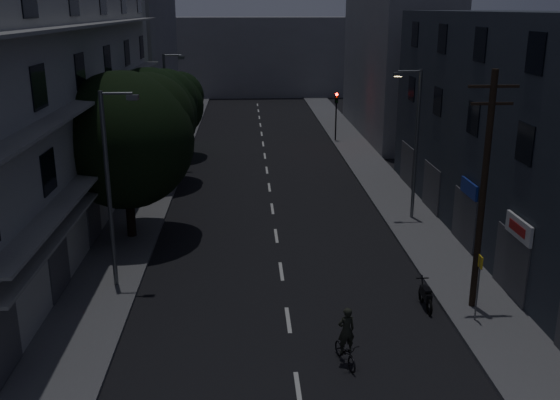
{
  "coord_description": "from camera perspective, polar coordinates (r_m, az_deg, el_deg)",
  "views": [
    {
      "loc": [
        -1.47,
        -14.37,
        11.17
      ],
      "look_at": [
        0.0,
        12.0,
        3.0
      ],
      "focal_mm": 40.0,
      "sensor_mm": 36.0,
      "label": 1
    }
  ],
  "objects": [
    {
      "name": "traffic_signal_far_left",
      "position": [
        54.34,
        -8.38,
        8.47
      ],
      "size": [
        0.28,
        0.37,
        4.1
      ],
      "color": "black",
      "rests_on": "sidewalk_left"
    },
    {
      "name": "traffic_signal_far_right",
      "position": [
        54.04,
        5.17,
        8.53
      ],
      "size": [
        0.28,
        0.37,
        4.1
      ],
      "color": "black",
      "rests_on": "sidewalk_right"
    },
    {
      "name": "street_lamp_left_far",
      "position": [
        44.82,
        -10.21,
        8.49
      ],
      "size": [
        1.51,
        0.25,
        8.0
      ],
      "color": "#54585C",
      "rests_on": "sidewalk_left"
    },
    {
      "name": "tree_far",
      "position": [
        48.58,
        -10.07,
        8.73
      ],
      "size": [
        5.28,
        5.28,
        6.53
      ],
      "color": "black",
      "rests_on": "sidewalk_left"
    },
    {
      "name": "tree_mid",
      "position": [
        40.93,
        -11.75,
        7.91
      ],
      "size": [
        6.07,
        6.07,
        7.47
      ],
      "color": "black",
      "rests_on": "sidewalk_left"
    },
    {
      "name": "sidewalk_left",
      "position": [
        41.34,
        -11.46,
        1.27
      ],
      "size": [
        3.0,
        90.0,
        0.15
      ],
      "primitive_type": "cube",
      "color": "#565659",
      "rests_on": "ground"
    },
    {
      "name": "street_lamp_right",
      "position": [
        33.9,
        12.2,
        5.62
      ],
      "size": [
        1.51,
        0.25,
        8.0
      ],
      "color": "slate",
      "rests_on": "sidewalk_right"
    },
    {
      "name": "building_left",
      "position": [
        34.28,
        -21.29,
        9.04
      ],
      "size": [
        7.0,
        36.0,
        14.0
      ],
      "color": "#A7A7A2",
      "rests_on": "ground"
    },
    {
      "name": "ground",
      "position": [
        40.95,
        -1.01,
        1.35
      ],
      "size": [
        160.0,
        160.0,
        0.0
      ],
      "primitive_type": "plane",
      "color": "black",
      "rests_on": "ground"
    },
    {
      "name": "cyclist",
      "position": [
        20.88,
        6.03,
        -13.06
      ],
      "size": [
        0.95,
        1.68,
        2.02
      ],
      "rotation": [
        0.0,
        0.0,
        0.26
      ],
      "color": "black",
      "rests_on": "ground"
    },
    {
      "name": "building_far_left",
      "position": [
        63.33,
        -13.15,
        13.89
      ],
      "size": [
        6.0,
        20.0,
        16.0
      ],
      "primitive_type": "cube",
      "color": "slate",
      "rests_on": "ground"
    },
    {
      "name": "building_far_end",
      "position": [
        84.6,
        -2.25,
        12.99
      ],
      "size": [
        24.0,
        8.0,
        10.0
      ],
      "primitive_type": "cube",
      "color": "slate",
      "rests_on": "ground"
    },
    {
      "name": "sidewalk_right",
      "position": [
        41.87,
        9.3,
        1.59
      ],
      "size": [
        3.0,
        90.0,
        0.15
      ],
      "primitive_type": "cube",
      "color": "#565659",
      "rests_on": "ground"
    },
    {
      "name": "lane_markings",
      "position": [
        46.98,
        -1.31,
        3.44
      ],
      "size": [
        0.15,
        60.5,
        0.01
      ],
      "color": "beige",
      "rests_on": "ground"
    },
    {
      "name": "tree_near",
      "position": [
        31.12,
        -13.86,
        5.81
      ],
      "size": [
        6.67,
        6.67,
        8.23
      ],
      "color": "black",
      "rests_on": "sidewalk_left"
    },
    {
      "name": "utility_pole",
      "position": [
        23.9,
        18.11,
        1.03
      ],
      "size": [
        1.8,
        0.24,
        9.0
      ],
      "color": "black",
      "rests_on": "sidewalk_right"
    },
    {
      "name": "building_far_right",
      "position": [
        58.14,
        10.46,
        12.3
      ],
      "size": [
        6.0,
        20.0,
        13.0
      ],
      "primitive_type": "cube",
      "color": "slate",
      "rests_on": "ground"
    },
    {
      "name": "street_lamp_left_near",
      "position": [
        25.56,
        -15.21,
        1.68
      ],
      "size": [
        1.51,
        0.25,
        8.0
      ],
      "color": "#5C6064",
      "rests_on": "sidewalk_left"
    },
    {
      "name": "motorcycle",
      "position": [
        25.07,
        13.17,
        -8.62
      ],
      "size": [
        0.51,
        1.76,
        1.13
      ],
      "rotation": [
        0.0,
        0.0,
        -0.01
      ],
      "color": "black",
      "rests_on": "ground"
    },
    {
      "name": "bus_stop_sign",
      "position": [
        23.76,
        17.74,
        -6.67
      ],
      "size": [
        0.06,
        0.35,
        2.52
      ],
      "color": "#595B60",
      "rests_on": "sidewalk_right"
    },
    {
      "name": "building_right",
      "position": [
        31.9,
        21.94,
        5.7
      ],
      "size": [
        6.19,
        28.0,
        11.0
      ],
      "color": "#292F38",
      "rests_on": "ground"
    }
  ]
}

